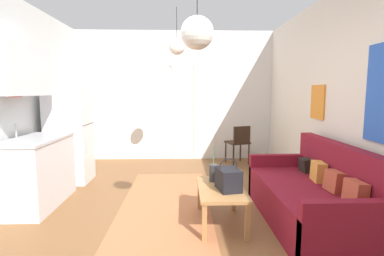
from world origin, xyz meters
TOP-DOWN VIEW (x-y plane):
  - ground_plane at (0.00, 0.00)m, footprint 4.86×7.58m
  - wall_back at (0.01, 3.54)m, footprint 4.46×0.13m
  - wall_right at (2.18, -0.00)m, footprint 0.12×7.18m
  - area_rug at (-0.08, 0.72)m, footprint 1.16×2.98m
  - couch at (1.66, 0.17)m, footprint 0.89×1.92m
  - coffee_table at (0.59, 0.18)m, footprint 0.52×0.89m
  - bamboo_vase at (0.53, 0.41)m, footprint 0.11×0.11m
  - handbag at (0.66, 0.10)m, footprint 0.28×0.35m
  - refrigerator at (-1.72, 1.87)m, footprint 0.65×0.60m
  - kitchen_counter at (-1.80, 0.82)m, footprint 0.59×1.20m
  - accent_chair at (1.32, 2.95)m, footprint 0.53×0.52m
  - pendant_lamp_near at (0.28, -0.47)m, footprint 0.29×0.29m
  - pendant_lamp_far at (0.07, 1.72)m, footprint 0.27×0.27m

SIDE VIEW (x-z plane):
  - ground_plane at x=0.00m, z-range -0.10..0.00m
  - area_rug at x=-0.08m, z-range 0.00..0.01m
  - couch at x=1.66m, z-range -0.17..0.75m
  - coffee_table at x=0.59m, z-range 0.15..0.58m
  - accent_chair at x=1.32m, z-range 0.07..0.88m
  - bamboo_vase at x=0.53m, z-range 0.32..0.74m
  - handbag at x=0.66m, z-range 0.37..0.73m
  - refrigerator at x=-1.72m, z-range 0.00..1.58m
  - kitchen_counter at x=-1.80m, z-range -0.24..1.85m
  - wall_back at x=0.01m, z-range -0.01..2.80m
  - wall_right at x=2.18m, z-range 0.00..2.81m
  - pendant_lamp_near at x=0.28m, z-range 1.52..2.48m
  - pendant_lamp_far at x=0.07m, z-range 1.84..2.58m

